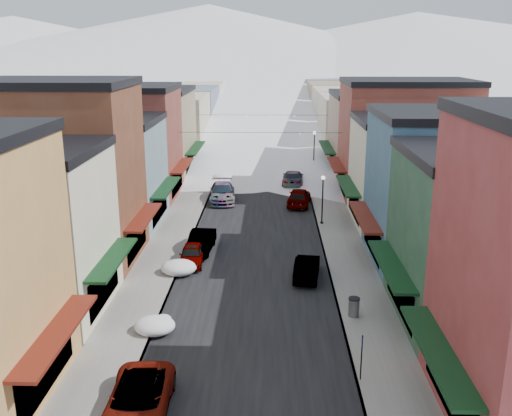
# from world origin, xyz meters

# --- Properties ---
(road) EXTENTS (10.00, 160.00, 0.01)m
(road) POSITION_xyz_m (0.00, 60.00, 0.01)
(road) COLOR black
(road) RESTS_ON ground
(sidewalk_left) EXTENTS (3.20, 160.00, 0.15)m
(sidewalk_left) POSITION_xyz_m (-6.60, 60.00, 0.07)
(sidewalk_left) COLOR gray
(sidewalk_left) RESTS_ON ground
(sidewalk_right) EXTENTS (3.20, 160.00, 0.15)m
(sidewalk_right) POSITION_xyz_m (6.60, 60.00, 0.07)
(sidewalk_right) COLOR gray
(sidewalk_right) RESTS_ON ground
(curb_left) EXTENTS (0.10, 160.00, 0.15)m
(curb_left) POSITION_xyz_m (-5.05, 60.00, 0.07)
(curb_left) COLOR slate
(curb_left) RESTS_ON ground
(curb_right) EXTENTS (0.10, 160.00, 0.15)m
(curb_right) POSITION_xyz_m (5.05, 60.00, 0.07)
(curb_right) COLOR slate
(curb_right) RESTS_ON ground
(bldg_l_cream) EXTENTS (11.30, 8.20, 9.50)m
(bldg_l_cream) POSITION_xyz_m (-13.19, 12.50, 4.76)
(bldg_l_cream) COLOR beige
(bldg_l_cream) RESTS_ON ground
(bldg_l_brick_near) EXTENTS (12.30, 8.20, 12.50)m
(bldg_l_brick_near) POSITION_xyz_m (-13.69, 20.50, 6.26)
(bldg_l_brick_near) COLOR brown
(bldg_l_brick_near) RESTS_ON ground
(bldg_l_grayblue) EXTENTS (11.30, 9.20, 9.00)m
(bldg_l_grayblue) POSITION_xyz_m (-13.19, 29.00, 4.51)
(bldg_l_grayblue) COLOR gray
(bldg_l_grayblue) RESTS_ON ground
(bldg_l_brick_far) EXTENTS (13.30, 9.20, 11.00)m
(bldg_l_brick_far) POSITION_xyz_m (-14.19, 38.00, 5.51)
(bldg_l_brick_far) COLOR brown
(bldg_l_brick_far) RESTS_ON ground
(bldg_l_tan) EXTENTS (11.30, 11.20, 10.00)m
(bldg_l_tan) POSITION_xyz_m (-13.19, 48.00, 5.01)
(bldg_l_tan) COLOR #917F5F
(bldg_l_tan) RESTS_ON ground
(bldg_r_green) EXTENTS (11.30, 9.20, 9.50)m
(bldg_r_green) POSITION_xyz_m (13.19, 12.00, 4.76)
(bldg_r_green) COLOR #21462E
(bldg_r_green) RESTS_ON ground
(bldg_r_blue) EXTENTS (11.30, 9.20, 10.50)m
(bldg_r_blue) POSITION_xyz_m (13.19, 21.00, 5.26)
(bldg_r_blue) COLOR #335B75
(bldg_r_blue) RESTS_ON ground
(bldg_r_cream) EXTENTS (12.30, 9.20, 9.00)m
(bldg_r_cream) POSITION_xyz_m (13.69, 30.00, 4.51)
(bldg_r_cream) COLOR beige
(bldg_r_cream) RESTS_ON ground
(bldg_r_brick_far) EXTENTS (13.30, 9.20, 11.50)m
(bldg_r_brick_far) POSITION_xyz_m (14.19, 39.00, 5.76)
(bldg_r_brick_far) COLOR maroon
(bldg_r_brick_far) RESTS_ON ground
(bldg_r_tan) EXTENTS (11.30, 11.20, 9.50)m
(bldg_r_tan) POSITION_xyz_m (13.19, 49.00, 4.76)
(bldg_r_tan) COLOR #937460
(bldg_r_tan) RESTS_ON ground
(distant_blocks) EXTENTS (34.00, 55.00, 8.00)m
(distant_blocks) POSITION_xyz_m (0.00, 83.00, 4.00)
(distant_blocks) COLOR gray
(distant_blocks) RESTS_ON ground
(mountain_ridge) EXTENTS (670.00, 340.00, 34.00)m
(mountain_ridge) POSITION_xyz_m (-19.47, 277.18, 14.36)
(mountain_ridge) COLOR silver
(mountain_ridge) RESTS_ON ground
(overhead_cables) EXTENTS (16.40, 15.04, 0.04)m
(overhead_cables) POSITION_xyz_m (0.00, 47.50, 6.20)
(overhead_cables) COLOR black
(overhead_cables) RESTS_ON ground
(car_white_suv) EXTENTS (2.66, 5.47, 1.50)m
(car_white_suv) POSITION_xyz_m (-4.17, 3.00, 0.75)
(car_white_suv) COLOR silver
(car_white_suv) RESTS_ON ground
(car_silver_sedan) EXTENTS (1.71, 4.05, 1.37)m
(car_silver_sedan) POSITION_xyz_m (-4.30, 19.98, 0.68)
(car_silver_sedan) COLOR #9EA2A6
(car_silver_sedan) RESTS_ON ground
(car_dark_hatch) EXTENTS (1.89, 4.66, 1.51)m
(car_dark_hatch) POSITION_xyz_m (-3.97, 22.46, 0.75)
(car_dark_hatch) COLOR black
(car_dark_hatch) RESTS_ON ground
(car_silver_wagon) EXTENTS (2.89, 6.09, 1.72)m
(car_silver_wagon) POSITION_xyz_m (-3.59, 36.62, 0.86)
(car_silver_wagon) COLOR #AAAEB3
(car_silver_wagon) RESTS_ON ground
(car_green_sedan) EXTENTS (2.02, 4.47, 1.42)m
(car_green_sedan) POSITION_xyz_m (3.50, 17.73, 0.71)
(car_green_sedan) COLOR black
(car_green_sedan) RESTS_ON ground
(car_gray_suv) EXTENTS (2.67, 5.20, 1.69)m
(car_gray_suv) POSITION_xyz_m (3.78, 35.22, 0.85)
(car_gray_suv) COLOR #A0A4A8
(car_gray_suv) RESTS_ON ground
(car_black_sedan) EXTENTS (2.64, 5.64, 1.59)m
(car_black_sedan) POSITION_xyz_m (3.50, 43.41, 0.80)
(car_black_sedan) COLOR black
(car_black_sedan) RESTS_ON ground
(car_lane_silver) EXTENTS (2.01, 4.44, 1.48)m
(car_lane_silver) POSITION_xyz_m (-2.20, 62.62, 0.74)
(car_lane_silver) COLOR gray
(car_lane_silver) RESTS_ON ground
(car_lane_white) EXTENTS (3.41, 6.19, 1.64)m
(car_lane_white) POSITION_xyz_m (1.44, 73.24, 0.82)
(car_lane_white) COLOR silver
(car_lane_white) RESTS_ON ground
(parking_sign) EXTENTS (0.06, 0.30, 2.20)m
(parking_sign) POSITION_xyz_m (5.20, 5.76, 1.44)
(parking_sign) COLOR black
(parking_sign) RESTS_ON sidewalk_right
(trash_can) EXTENTS (0.64, 0.64, 1.08)m
(trash_can) POSITION_xyz_m (5.75, 12.01, 0.70)
(trash_can) COLOR slate
(trash_can) RESTS_ON sidewalk_right
(streetlamp_near) EXTENTS (0.34, 0.34, 4.10)m
(streetlamp_near) POSITION_xyz_m (5.43, 29.16, 2.74)
(streetlamp_near) COLOR black
(streetlamp_near) RESTS_ON sidewalk_right
(streetlamp_far) EXTENTS (0.40, 0.40, 4.80)m
(streetlamp_far) POSITION_xyz_m (6.18, 49.85, 3.17)
(streetlamp_far) COLOR black
(streetlamp_far) RESTS_ON sidewalk_right
(snow_pile_near) EXTENTS (2.15, 2.52, 0.91)m
(snow_pile_near) POSITION_xyz_m (-4.88, 10.11, 0.43)
(snow_pile_near) COLOR white
(snow_pile_near) RESTS_ON ground
(snow_pile_mid) EXTENTS (2.34, 2.64, 0.99)m
(snow_pile_mid) POSITION_xyz_m (-4.88, 18.11, 0.47)
(snow_pile_mid) COLOR white
(snow_pile_mid) RESTS_ON ground
(snow_pile_far) EXTENTS (2.42, 2.69, 1.03)m
(snow_pile_far) POSITION_xyz_m (-4.28, 44.50, 0.49)
(snow_pile_far) COLOR white
(snow_pile_far) RESTS_ON ground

